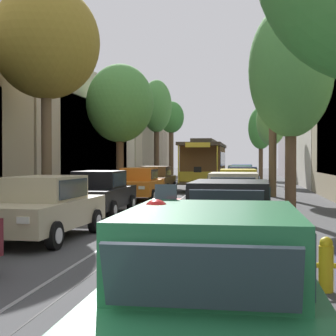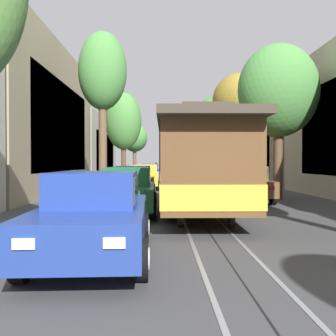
{
  "view_description": "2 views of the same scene",
  "coord_description": "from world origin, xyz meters",
  "px_view_note": "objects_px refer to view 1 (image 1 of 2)",
  "views": [
    {
      "loc": [
        2.65,
        -2.7,
        2.03
      ],
      "look_at": [
        -0.55,
        18.55,
        1.63
      ],
      "focal_mm": 54.43,
      "sensor_mm": 36.0,
      "label": 1
    },
    {
      "loc": [
        1.19,
        43.42,
        1.76
      ],
      "look_at": [
        0.72,
        15.69,
        1.32
      ],
      "focal_mm": 39.94,
      "sensor_mm": 36.0,
      "label": 2
    }
  ],
  "objects_px": {
    "parked_car_beige_second_left": "(44,207)",
    "street_tree_kerb_right_fourth": "(271,122)",
    "parked_car_yellow_fourth_right": "(238,187)",
    "street_tree_kerb_right_second": "(291,71)",
    "street_tree_kerb_left_fourth": "(157,108)",
    "street_tree_kerb_right_far": "(261,129)",
    "parked_car_green_sixth_right": "(240,177)",
    "motorcycle_with_rider": "(159,269)",
    "parked_car_beige_mid_right": "(234,197)",
    "street_tree_kerb_right_mid": "(273,81)",
    "parked_car_blue_far_right": "(241,175)",
    "parked_car_orange_fourth_left": "(139,184)",
    "parked_car_black_second_right": "(230,220)",
    "parked_car_brown_fifth_left": "(156,179)",
    "parked_car_green_near_right": "(213,295)",
    "parked_car_black_mid_left": "(99,193)",
    "street_tree_kerb_left_second": "(46,43)",
    "street_tree_kerb_left_far": "(171,119)",
    "street_tree_kerb_left_mid": "(120,104)",
    "fire_hydrant": "(326,264)",
    "cable_car_trolley": "(205,164)",
    "parked_car_navy_fifth_right": "(243,181)"
  },
  "relations": [
    {
      "from": "parked_car_beige_mid_right",
      "to": "parked_car_blue_far_right",
      "type": "xyz_separation_m",
      "value": [
        0.1,
        23.0,
        0.0
      ]
    },
    {
      "from": "parked_car_beige_second_left",
      "to": "street_tree_kerb_right_fourth",
      "type": "distance_m",
      "value": 28.61
    },
    {
      "from": "motorcycle_with_rider",
      "to": "fire_hydrant",
      "type": "xyz_separation_m",
      "value": [
        2.08,
        2.94,
        -0.49
      ]
    },
    {
      "from": "parked_car_green_sixth_right",
      "to": "fire_hydrant",
      "type": "distance_m",
      "value": 25.57
    },
    {
      "from": "street_tree_kerb_left_mid",
      "to": "street_tree_kerb_right_fourth",
      "type": "distance_m",
      "value": 14.49
    },
    {
      "from": "parked_car_beige_mid_right",
      "to": "street_tree_kerb_left_fourth",
      "type": "relative_size",
      "value": 0.53
    },
    {
      "from": "parked_car_beige_second_left",
      "to": "parked_car_black_second_right",
      "type": "distance_m",
      "value": 5.08
    },
    {
      "from": "parked_car_green_near_right",
      "to": "parked_car_black_second_right",
      "type": "bearing_deg",
      "value": 89.98
    },
    {
      "from": "parked_car_beige_mid_right",
      "to": "street_tree_kerb_right_fourth",
      "type": "xyz_separation_m",
      "value": [
        2.35,
        23.33,
        3.99
      ]
    },
    {
      "from": "street_tree_kerb_left_far",
      "to": "motorcycle_with_rider",
      "type": "xyz_separation_m",
      "value": [
        6.38,
        -45.07,
        -5.05
      ]
    },
    {
      "from": "parked_car_beige_mid_right",
      "to": "street_tree_kerb_right_mid",
      "type": "xyz_separation_m",
      "value": [
        1.81,
        11.23,
        5.34
      ]
    },
    {
      "from": "parked_car_beige_second_left",
      "to": "parked_car_black_mid_left",
      "type": "relative_size",
      "value": 1.01
    },
    {
      "from": "parked_car_green_near_right",
      "to": "street_tree_kerb_left_second",
      "type": "bearing_deg",
      "value": 117.51
    },
    {
      "from": "parked_car_yellow_fourth_right",
      "to": "parked_car_navy_fifth_right",
      "type": "distance_m",
      "value": 6.13
    },
    {
      "from": "parked_car_black_mid_left",
      "to": "parked_car_green_sixth_right",
      "type": "distance_m",
      "value": 16.52
    },
    {
      "from": "parked_car_brown_fifth_left",
      "to": "parked_car_yellow_fourth_right",
      "type": "xyz_separation_m",
      "value": [
        4.9,
        -7.65,
        0.0
      ]
    },
    {
      "from": "parked_car_navy_fifth_right",
      "to": "street_tree_kerb_left_mid",
      "type": "relative_size",
      "value": 0.59
    },
    {
      "from": "parked_car_black_mid_left",
      "to": "street_tree_kerb_left_mid",
      "type": "distance_m",
      "value": 11.61
    },
    {
      "from": "street_tree_kerb_left_mid",
      "to": "cable_car_trolley",
      "type": "height_order",
      "value": "street_tree_kerb_left_mid"
    },
    {
      "from": "fire_hydrant",
      "to": "parked_car_beige_second_left",
      "type": "bearing_deg",
      "value": 145.99
    },
    {
      "from": "parked_car_yellow_fourth_right",
      "to": "parked_car_blue_far_right",
      "type": "height_order",
      "value": "same"
    },
    {
      "from": "parked_car_beige_second_left",
      "to": "parked_car_green_near_right",
      "type": "height_order",
      "value": "same"
    },
    {
      "from": "street_tree_kerb_left_fourth",
      "to": "fire_hydrant",
      "type": "distance_m",
      "value": 33.16
    },
    {
      "from": "parked_car_navy_fifth_right",
      "to": "street_tree_kerb_left_fourth",
      "type": "distance_m",
      "value": 14.47
    },
    {
      "from": "parked_car_orange_fourth_left",
      "to": "parked_car_blue_far_right",
      "type": "distance_m",
      "value": 15.95
    },
    {
      "from": "street_tree_kerb_right_second",
      "to": "street_tree_kerb_left_second",
      "type": "bearing_deg",
      "value": 174.42
    },
    {
      "from": "parked_car_green_near_right",
      "to": "motorcycle_with_rider",
      "type": "height_order",
      "value": "motorcycle_with_rider"
    },
    {
      "from": "parked_car_black_second_right",
      "to": "parked_car_green_sixth_right",
      "type": "distance_m",
      "value": 23.25
    },
    {
      "from": "street_tree_kerb_left_fourth",
      "to": "street_tree_kerb_right_fourth",
      "type": "bearing_deg",
      "value": -0.05
    },
    {
      "from": "parked_car_brown_fifth_left",
      "to": "parked_car_blue_far_right",
      "type": "xyz_separation_m",
      "value": [
        4.95,
        9.77,
        0.0
      ]
    },
    {
      "from": "street_tree_kerb_left_mid",
      "to": "parked_car_blue_far_right",
      "type": "bearing_deg",
      "value": 58.18
    },
    {
      "from": "parked_car_orange_fourth_left",
      "to": "motorcycle_with_rider",
      "type": "bearing_deg",
      "value": -77.56
    },
    {
      "from": "parked_car_brown_fifth_left",
      "to": "parked_car_green_near_right",
      "type": "xyz_separation_m",
      "value": [
        4.91,
        -24.94,
        0.0
      ]
    },
    {
      "from": "parked_car_black_second_right",
      "to": "street_tree_kerb_right_second",
      "type": "xyz_separation_m",
      "value": [
        1.77,
        6.89,
        4.09
      ]
    },
    {
      "from": "parked_car_green_sixth_right",
      "to": "motorcycle_with_rider",
      "type": "bearing_deg",
      "value": -91.1
    },
    {
      "from": "street_tree_kerb_left_mid",
      "to": "street_tree_kerb_right_mid",
      "type": "xyz_separation_m",
      "value": [
        8.52,
        -0.79,
        0.99
      ]
    },
    {
      "from": "parked_car_orange_fourth_left",
      "to": "cable_car_trolley",
      "type": "relative_size",
      "value": 0.48
    },
    {
      "from": "parked_car_beige_second_left",
      "to": "parked_car_beige_mid_right",
      "type": "distance_m",
      "value": 6.21
    },
    {
      "from": "street_tree_kerb_left_mid",
      "to": "parked_car_black_mid_left",
      "type": "bearing_deg",
      "value": -80.03
    },
    {
      "from": "street_tree_kerb_left_fourth",
      "to": "street_tree_kerb_right_far",
      "type": "bearing_deg",
      "value": 51.45
    },
    {
      "from": "street_tree_kerb_left_fourth",
      "to": "street_tree_kerb_right_fourth",
      "type": "relative_size",
      "value": 1.22
    },
    {
      "from": "street_tree_kerb_right_mid",
      "to": "parked_car_beige_mid_right",
      "type": "bearing_deg",
      "value": -99.14
    },
    {
      "from": "parked_car_black_second_right",
      "to": "motorcycle_with_rider",
      "type": "xyz_separation_m",
      "value": [
        -0.57,
        -5.21,
        0.12
      ]
    },
    {
      "from": "parked_car_orange_fourth_left",
      "to": "street_tree_kerb_left_far",
      "type": "relative_size",
      "value": 0.57
    },
    {
      "from": "parked_car_blue_far_right",
      "to": "street_tree_kerb_right_far",
      "type": "relative_size",
      "value": 0.62
    },
    {
      "from": "parked_car_blue_far_right",
      "to": "street_tree_kerb_left_mid",
      "type": "bearing_deg",
      "value": -121.82
    },
    {
      "from": "parked_car_orange_fourth_left",
      "to": "parked_car_black_second_right",
      "type": "distance_m",
      "value": 14.63
    },
    {
      "from": "parked_car_orange_fourth_left",
      "to": "street_tree_kerb_left_second",
      "type": "height_order",
      "value": "street_tree_kerb_left_second"
    },
    {
      "from": "parked_car_brown_fifth_left",
      "to": "parked_car_beige_mid_right",
      "type": "bearing_deg",
      "value": -69.87
    },
    {
      "from": "parked_car_yellow_fourth_right",
      "to": "street_tree_kerb_right_second",
      "type": "relative_size",
      "value": 0.61
    }
  ]
}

